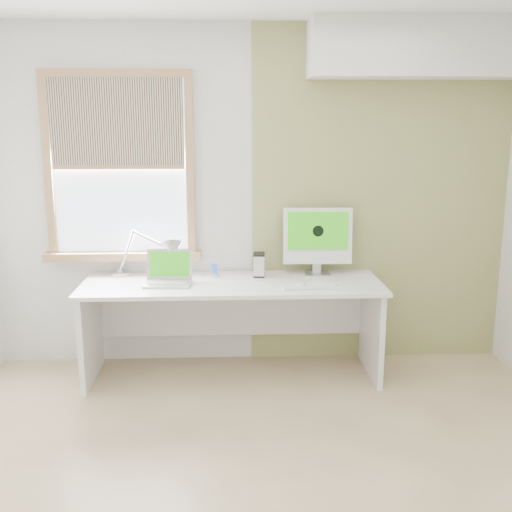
{
  "coord_description": "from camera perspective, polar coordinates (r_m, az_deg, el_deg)",
  "views": [
    {
      "loc": [
        -0.18,
        -2.87,
        1.87
      ],
      "look_at": [
        0.0,
        1.05,
        1.0
      ],
      "focal_mm": 42.07,
      "sensor_mm": 36.0,
      "label": 1
    }
  ],
  "objects": [
    {
      "name": "room",
      "position": [
        2.93,
        0.93,
        1.3
      ],
      "size": [
        4.04,
        3.54,
        2.64
      ],
      "color": "tan",
      "rests_on": "ground"
    },
    {
      "name": "soffit",
      "position": [
        4.68,
        15.36,
        18.57
      ],
      "size": [
        1.6,
        0.4,
        0.42
      ],
      "primitive_type": "cube",
      "color": "white",
      "rests_on": "room"
    },
    {
      "name": "phone_dock",
      "position": [
        4.56,
        -3.91,
        -1.6
      ],
      "size": [
        0.07,
        0.07,
        0.12
      ],
      "color": "#B1B3B5",
      "rests_on": "desk"
    },
    {
      "name": "window",
      "position": [
        4.67,
        -12.86,
        8.19
      ],
      "size": [
        1.2,
        0.14,
        1.42
      ],
      "color": "#9A7148",
      "rests_on": "room"
    },
    {
      "name": "desk",
      "position": [
        4.52,
        -2.27,
        -4.71
      ],
      "size": [
        2.2,
        0.7,
        0.73
      ],
      "color": "white",
      "rests_on": "room"
    },
    {
      "name": "desk_lamp",
      "position": [
        4.54,
        -8.96,
        0.22
      ],
      "size": [
        0.6,
        0.34,
        0.36
      ],
      "color": "#B1B3B5",
      "rests_on": "desk"
    },
    {
      "name": "laptop",
      "position": [
        4.42,
        -8.32,
        -1.81
      ],
      "size": [
        0.35,
        0.28,
        0.23
      ],
      "color": "#B1B3B5",
      "rests_on": "desk"
    },
    {
      "name": "accent_wall",
      "position": [
        4.79,
        11.7,
        5.4
      ],
      "size": [
        2.0,
        0.02,
        2.6
      ],
      "primitive_type": "cube",
      "color": "#999B5D",
      "rests_on": "room"
    },
    {
      "name": "imac",
      "position": [
        4.61,
        5.86,
        1.78
      ],
      "size": [
        0.53,
        0.18,
        0.52
      ],
      "color": "#B1B3B5",
      "rests_on": "desk"
    },
    {
      "name": "external_drive",
      "position": [
        4.57,
        0.29,
        -0.83
      ],
      "size": [
        0.09,
        0.14,
        0.18
      ],
      "color": "#B1B3B5",
      "rests_on": "desk"
    },
    {
      "name": "keyboard",
      "position": [
        4.26,
        5.18,
        -2.96
      ],
      "size": [
        0.41,
        0.14,
        0.02
      ],
      "color": "white",
      "rests_on": "desk"
    },
    {
      "name": "mouse",
      "position": [
        4.29,
        4.34,
        -2.72
      ],
      "size": [
        0.09,
        0.12,
        0.03
      ],
      "primitive_type": "ellipsoid",
      "rotation": [
        0.0,
        0.0,
        -0.3
      ],
      "color": "white",
      "rests_on": "desk"
    }
  ]
}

